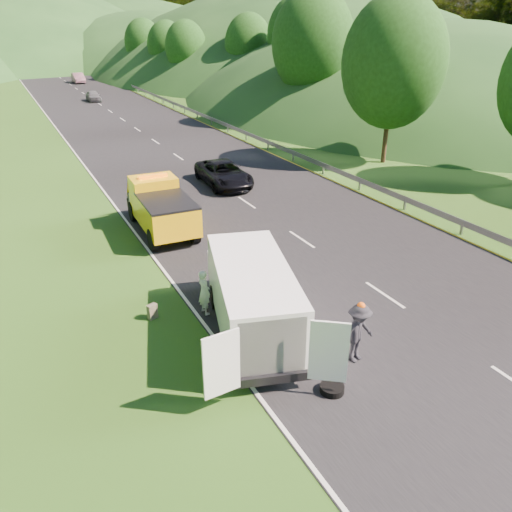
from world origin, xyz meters
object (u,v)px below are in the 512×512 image
tow_truck (161,207)px  child (260,317)px  worker (355,360)px  woman (205,313)px  white_van (252,295)px  spare_tire (332,392)px  passing_suv (224,185)px  suitcase (152,312)px

tow_truck → child: 9.45m
tow_truck → worker: bearing=-78.7°
woman → worker: worker is taller
tow_truck → white_van: tow_truck is taller
tow_truck → spare_tire: 13.83m
child → passing_suv: size_ratio=0.19×
suitcase → tow_truck: bearing=70.2°
worker → passing_suv: 18.82m
worker → spare_tire: worker is taller
child → suitcase: bearing=-168.6°
white_van → spare_tire: 4.04m
child → suitcase: (-3.41, 1.65, 0.27)m
white_van → woman: bearing=134.1°
woman → worker: size_ratio=0.86×
tow_truck → white_van: 10.03m
woman → spare_tire: (1.62, -5.55, 0.00)m
child → worker: 3.83m
child → spare_tire: child is taller
child → passing_suv: (5.16, 14.93, 0.00)m
woman → passing_suv: woman is taller
woman → suitcase: 1.87m
white_van → suitcase: size_ratio=13.91×
passing_suv → tow_truck: bearing=-132.9°
white_van → suitcase: 3.78m
tow_truck → passing_suv: tow_truck is taller
tow_truck → passing_suv: (5.80, 5.59, -1.26)m
tow_truck → woman: size_ratio=3.62×
spare_tire → passing_suv: bearing=75.0°
tow_truck → child: size_ratio=6.03×
suitcase → spare_tire: 6.95m
suitcase → passing_suv: passing_suv is taller
suitcase → passing_suv: (8.57, 13.28, -0.27)m
tow_truck → worker: (2.13, -12.87, -1.26)m
child → woman: bearing=-177.7°
woman → passing_suv: bearing=-32.8°
tow_truck → suitcase: bearing=-107.9°
child → suitcase: size_ratio=1.84×
woman → child: 1.99m
child → worker: worker is taller
worker → spare_tire: bearing=-163.1°
worker → spare_tire: 1.74m
woman → spare_tire: bearing=-170.3°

